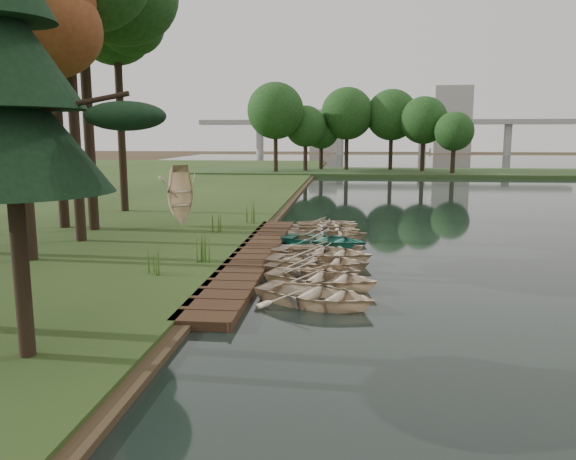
# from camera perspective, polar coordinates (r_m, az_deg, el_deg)

# --- Properties ---
(ground) EXTENTS (300.00, 300.00, 0.00)m
(ground) POSITION_cam_1_polar(r_m,az_deg,el_deg) (21.30, 0.73, -3.27)
(ground) COLOR #3D2F1D
(boardwalk) EXTENTS (1.60, 16.00, 0.30)m
(boardwalk) POSITION_cam_1_polar(r_m,az_deg,el_deg) (21.47, -3.53, -2.77)
(boardwalk) COLOR #3B2616
(boardwalk) RESTS_ON ground
(peninsula) EXTENTS (50.00, 14.00, 0.45)m
(peninsula) POSITION_cam_1_polar(r_m,az_deg,el_deg) (71.08, 10.98, 5.76)
(peninsula) COLOR #2D471F
(peninsula) RESTS_ON ground
(far_trees) EXTENTS (45.60, 5.60, 8.80)m
(far_trees) POSITION_cam_1_polar(r_m,az_deg,el_deg) (70.75, 8.40, 10.84)
(far_trees) COLOR black
(far_trees) RESTS_ON peninsula
(bridge) EXTENTS (95.90, 4.00, 8.60)m
(bridge) POSITION_cam_1_polar(r_m,az_deg,el_deg) (141.08, 10.41, 10.37)
(bridge) COLOR #A5A5A0
(bridge) RESTS_ON ground
(building_a) EXTENTS (10.00, 8.00, 18.00)m
(building_a) POSITION_cam_1_polar(r_m,az_deg,el_deg) (163.17, 16.22, 10.70)
(building_a) COLOR #A5A5A0
(building_a) RESTS_ON ground
(building_b) EXTENTS (8.00, 8.00, 12.00)m
(building_b) POSITION_cam_1_polar(r_m,az_deg,el_deg) (165.82, 3.68, 9.99)
(building_b) COLOR #A5A5A0
(building_b) RESTS_ON ground
(rowboat_0) EXTENTS (4.21, 3.68, 0.73)m
(rowboat_0) POSITION_cam_1_polar(r_m,az_deg,el_deg) (15.79, 2.82, -6.31)
(rowboat_0) COLOR beige
(rowboat_0) RESTS_ON water
(rowboat_1) EXTENTS (4.18, 3.52, 0.74)m
(rowboat_1) POSITION_cam_1_polar(r_m,az_deg,el_deg) (17.55, 3.45, -4.66)
(rowboat_1) COLOR beige
(rowboat_1) RESTS_ON water
(rowboat_2) EXTENTS (3.82, 3.16, 0.69)m
(rowboat_2) POSITION_cam_1_polar(r_m,az_deg,el_deg) (18.87, 2.57, -3.73)
(rowboat_2) COLOR beige
(rowboat_2) RESTS_ON water
(rowboat_3) EXTENTS (4.12, 3.30, 0.76)m
(rowboat_3) POSITION_cam_1_polar(r_m,az_deg,el_deg) (19.73, 3.00, -3.04)
(rowboat_3) COLOR beige
(rowboat_3) RESTS_ON water
(rowboat_4) EXTENTS (4.44, 3.68, 0.80)m
(rowboat_4) POSITION_cam_1_polar(r_m,az_deg,el_deg) (21.12, 3.49, -2.14)
(rowboat_4) COLOR beige
(rowboat_4) RESTS_ON water
(rowboat_5) EXTENTS (3.37, 2.73, 0.62)m
(rowboat_5) POSITION_cam_1_polar(r_m,az_deg,el_deg) (22.54, 4.13, -1.64)
(rowboat_5) COLOR beige
(rowboat_5) RESTS_ON water
(rowboat_6) EXTENTS (4.40, 3.78, 0.77)m
(rowboat_6) POSITION_cam_1_polar(r_m,az_deg,el_deg) (23.68, 3.73, -0.91)
(rowboat_6) COLOR teal
(rowboat_6) RESTS_ON water
(rowboat_7) EXTENTS (3.78, 2.81, 0.75)m
(rowboat_7) POSITION_cam_1_polar(r_m,az_deg,el_deg) (25.20, 4.00, -0.29)
(rowboat_7) COLOR beige
(rowboat_7) RESTS_ON water
(rowboat_8) EXTENTS (3.44, 2.54, 0.69)m
(rowboat_8) POSITION_cam_1_polar(r_m,az_deg,el_deg) (26.56, 3.81, 0.15)
(rowboat_8) COLOR beige
(rowboat_8) RESTS_ON water
(rowboat_9) EXTENTS (3.90, 3.31, 0.69)m
(rowboat_9) POSITION_cam_1_polar(r_m,az_deg,el_deg) (27.71, 3.92, 0.54)
(rowboat_9) COLOR beige
(rowboat_9) RESTS_ON water
(rowboat_10) EXTENTS (3.60, 3.01, 0.64)m
(rowboat_10) POSITION_cam_1_polar(r_m,az_deg,el_deg) (28.65, 3.99, 0.79)
(rowboat_10) COLOR beige
(rowboat_10) RESTS_ON water
(stored_rowboat) EXTENTS (3.71, 3.58, 0.63)m
(stored_rowboat) POSITION_cam_1_polar(r_m,az_deg,el_deg) (28.24, -10.83, 1.01)
(stored_rowboat) COLOR beige
(stored_rowboat) RESTS_ON bank
(tree_2) EXTENTS (4.17, 4.17, 10.19)m
(tree_2) POSITION_cam_1_polar(r_m,az_deg,el_deg) (22.25, -26.10, 18.72)
(tree_2) COLOR black
(tree_2) RESTS_ON bank
(tree_4) EXTENTS (4.92, 4.92, 11.79)m
(tree_4) POSITION_cam_1_polar(r_m,az_deg,el_deg) (25.72, -21.55, 20.56)
(tree_4) COLOR black
(tree_4) RESTS_ON bank
(tree_6) EXTENTS (4.08, 4.08, 11.87)m
(tree_6) POSITION_cam_1_polar(r_m,az_deg,el_deg) (35.01, -17.01, 18.28)
(tree_6) COLOR black
(tree_6) RESTS_ON bank
(pine_tree) EXTENTS (3.80, 3.80, 8.43)m
(pine_tree) POSITION_cam_1_polar(r_m,az_deg,el_deg) (12.13, -26.71, 12.99)
(pine_tree) COLOR black
(pine_tree) RESTS_ON bank
(reeds_0) EXTENTS (0.60, 0.60, 0.87)m
(reeds_0) POSITION_cam_1_polar(r_m,az_deg,el_deg) (18.69, -13.53, -3.04)
(reeds_0) COLOR #3F661E
(reeds_0) RESTS_ON bank
(reeds_1) EXTENTS (0.60, 0.60, 1.00)m
(reeds_1) POSITION_cam_1_polar(r_m,az_deg,el_deg) (20.04, -8.66, -1.85)
(reeds_1) COLOR #3F661E
(reeds_1) RESTS_ON bank
(reeds_2) EXTENTS (0.60, 0.60, 0.93)m
(reeds_2) POSITION_cam_1_polar(r_m,az_deg,el_deg) (26.25, -7.36, 0.80)
(reeds_2) COLOR #3F661E
(reeds_2) RESTS_ON bank
(reeds_3) EXTENTS (0.60, 0.60, 1.03)m
(reeds_3) POSITION_cam_1_polar(r_m,az_deg,el_deg) (28.82, -3.89, 1.74)
(reeds_3) COLOR #3F661E
(reeds_3) RESTS_ON bank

